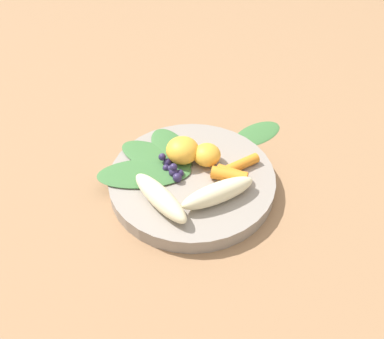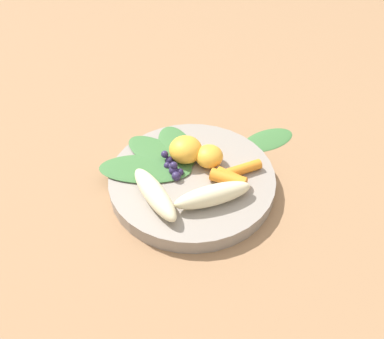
{
  "view_description": "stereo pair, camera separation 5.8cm",
  "coord_description": "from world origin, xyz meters",
  "px_view_note": "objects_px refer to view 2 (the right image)",
  "views": [
    {
      "loc": [
        0.09,
        -0.41,
        0.43
      ],
      "look_at": [
        0.0,
        0.0,
        0.03
      ],
      "focal_mm": 36.99,
      "sensor_mm": 36.0,
      "label": 1
    },
    {
      "loc": [
        0.14,
        -0.39,
        0.43
      ],
      "look_at": [
        0.0,
        0.0,
        0.03
      ],
      "focal_mm": 36.99,
      "sensor_mm": 36.0,
      "label": 2
    }
  ],
  "objects_px": {
    "bowl": "(192,180)",
    "orange_segment_near": "(186,150)",
    "banana_peeled_right": "(155,194)",
    "kale_leaf_stray": "(268,139)",
    "banana_peeled_left": "(213,195)"
  },
  "relations": [
    {
      "from": "bowl",
      "to": "banana_peeled_right",
      "type": "relative_size",
      "value": 2.24
    },
    {
      "from": "banana_peeled_left",
      "to": "banana_peeled_right",
      "type": "bearing_deg",
      "value": 159.31
    },
    {
      "from": "banana_peeled_left",
      "to": "orange_segment_near",
      "type": "relative_size",
      "value": 2.19
    },
    {
      "from": "kale_leaf_stray",
      "to": "banana_peeled_left",
      "type": "bearing_deg",
      "value": -151.05
    },
    {
      "from": "bowl",
      "to": "orange_segment_near",
      "type": "bearing_deg",
      "value": 125.39
    },
    {
      "from": "banana_peeled_left",
      "to": "banana_peeled_right",
      "type": "distance_m",
      "value": 0.08
    },
    {
      "from": "banana_peeled_left",
      "to": "orange_segment_near",
      "type": "distance_m",
      "value": 0.1
    },
    {
      "from": "bowl",
      "to": "kale_leaf_stray",
      "type": "xyz_separation_m",
      "value": [
        0.09,
        0.15,
        -0.01
      ]
    },
    {
      "from": "banana_peeled_right",
      "to": "kale_leaf_stray",
      "type": "relative_size",
      "value": 1.11
    },
    {
      "from": "banana_peeled_left",
      "to": "banana_peeled_right",
      "type": "xyz_separation_m",
      "value": [
        -0.08,
        -0.02,
        0.0
      ]
    },
    {
      "from": "banana_peeled_left",
      "to": "kale_leaf_stray",
      "type": "bearing_deg",
      "value": 39.03
    },
    {
      "from": "banana_peeled_right",
      "to": "orange_segment_near",
      "type": "relative_size",
      "value": 2.19
    },
    {
      "from": "banana_peeled_left",
      "to": "orange_segment_near",
      "type": "height_order",
      "value": "orange_segment_near"
    },
    {
      "from": "banana_peeled_right",
      "to": "orange_segment_near",
      "type": "distance_m",
      "value": 0.1
    },
    {
      "from": "banana_peeled_left",
      "to": "kale_leaf_stray",
      "type": "xyz_separation_m",
      "value": [
        0.04,
        0.19,
        -0.04
      ]
    }
  ]
}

